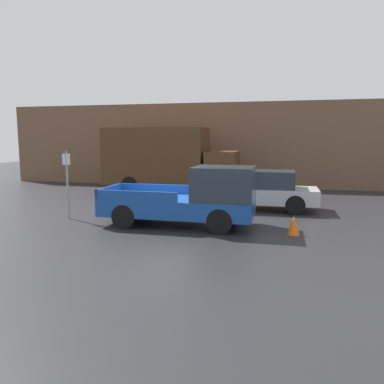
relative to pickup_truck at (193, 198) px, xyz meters
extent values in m
plane|color=#232326|center=(-0.92, 0.83, -0.94)|extent=(60.00, 60.00, 0.00)
cube|color=brown|center=(-0.92, 10.66, 1.59)|extent=(28.00, 0.15, 5.06)
cube|color=#194799|center=(-0.54, 0.00, -0.30)|extent=(5.05, 1.96, 0.58)
cube|color=#28333D|center=(1.03, 0.00, 0.53)|extent=(1.92, 1.84, 1.07)
cube|color=#194799|center=(-1.67, 0.93, 0.15)|extent=(2.78, 0.10, 0.32)
cube|color=#194799|center=(-1.67, -0.93, 0.15)|extent=(2.78, 0.10, 0.32)
cube|color=#194799|center=(-3.01, 0.00, 0.15)|extent=(0.10, 1.96, 0.32)
cylinder|color=black|center=(1.03, 0.86, -0.54)|extent=(0.79, 0.26, 0.79)
cylinder|color=black|center=(1.03, -0.86, -0.54)|extent=(0.79, 0.26, 0.79)
cylinder|color=black|center=(-2.10, 0.86, -0.54)|extent=(0.79, 0.26, 0.79)
cylinder|color=black|center=(-2.10, -0.86, -0.54)|extent=(0.79, 0.26, 0.79)
cube|color=#B7BABF|center=(1.90, 3.58, -0.32)|extent=(4.75, 1.81, 0.60)
cube|color=#28333D|center=(2.04, 3.58, 0.32)|extent=(2.62, 1.60, 0.70)
cylinder|color=black|center=(3.37, 4.39, -0.56)|extent=(0.75, 0.22, 0.75)
cylinder|color=black|center=(3.37, 2.77, -0.56)|extent=(0.75, 0.22, 0.75)
cylinder|color=black|center=(0.42, 4.39, -0.56)|extent=(0.75, 0.22, 0.75)
cylinder|color=black|center=(0.42, 2.77, -0.56)|extent=(0.75, 0.22, 0.75)
cube|color=#472D19|center=(-0.26, 7.93, 0.40)|extent=(1.60, 2.41, 1.81)
cube|color=#472D19|center=(-3.98, 7.93, 1.02)|extent=(5.54, 2.53, 3.07)
cylinder|color=black|center=(-0.56, 9.07, -0.49)|extent=(0.90, 0.30, 0.90)
cylinder|color=black|center=(-0.56, 6.80, -0.49)|extent=(0.90, 0.30, 0.90)
cylinder|color=black|center=(-5.11, 9.07, -0.49)|extent=(0.90, 0.30, 0.90)
cylinder|color=black|center=(-5.11, 6.80, -0.49)|extent=(0.90, 0.30, 0.90)
cylinder|color=gray|center=(-4.69, 0.08, 0.29)|extent=(0.07, 0.07, 2.47)
cube|color=silver|center=(-4.69, 0.06, 1.23)|extent=(0.30, 0.02, 0.40)
cube|color=gold|center=(-6.12, 10.34, -0.37)|extent=(0.45, 0.40, 1.15)
cone|color=orange|center=(3.23, -0.40, -0.65)|extent=(0.38, 0.38, 0.58)
camera|label=1|loc=(2.81, -11.90, 1.93)|focal=35.00mm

